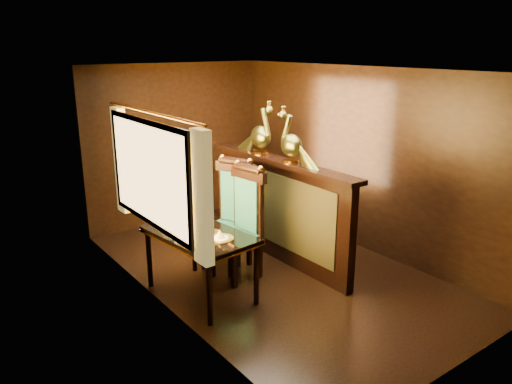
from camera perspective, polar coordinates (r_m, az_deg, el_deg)
ground at (r=6.42m, az=2.05°, el=-9.03°), size 5.00×5.00×0.00m
room_shell at (r=5.87m, az=1.44°, el=4.85°), size 3.04×5.04×2.52m
partition at (r=6.56m, az=2.66°, el=-1.76°), size 0.26×2.70×1.36m
dining_table at (r=5.61m, az=-6.48°, el=-5.34°), size 0.92×1.37×0.96m
chair_left at (r=6.08m, az=-1.43°, el=-3.00°), size 0.56×0.59×1.42m
chair_right at (r=6.38m, az=-2.72°, el=-2.03°), size 0.67×0.68×1.42m
peacock_left at (r=6.16m, az=4.10°, el=6.49°), size 0.21×0.57×0.68m
peacock_right at (r=6.63m, az=0.54°, el=7.43°), size 0.23×0.60×0.72m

